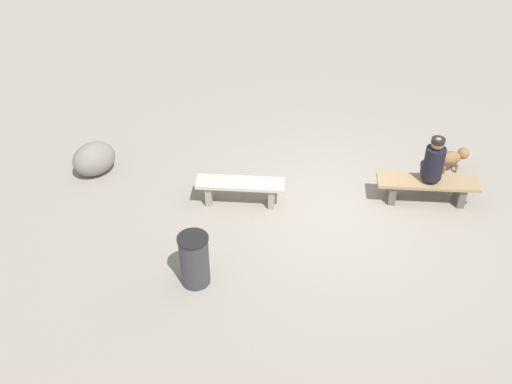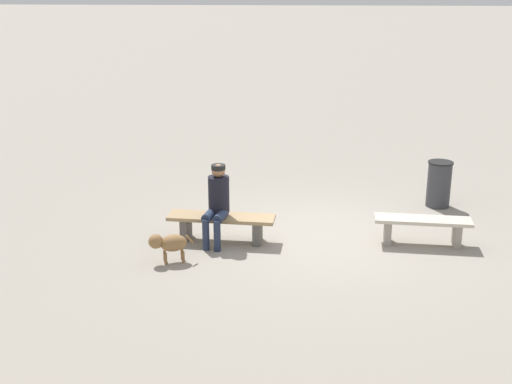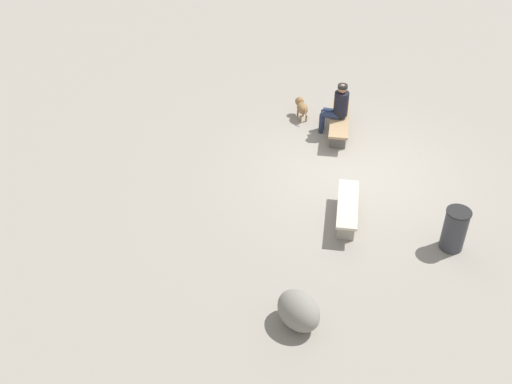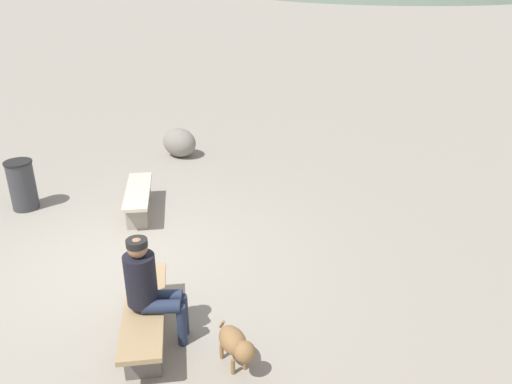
% 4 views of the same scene
% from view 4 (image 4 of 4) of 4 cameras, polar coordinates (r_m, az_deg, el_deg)
% --- Properties ---
extents(ground, '(210.00, 210.00, 0.06)m').
position_cam_4_polar(ground, '(7.47, -14.72, -8.27)').
color(ground, gray).
extents(bench_left, '(1.54, 0.48, 0.44)m').
position_cam_4_polar(bench_left, '(8.76, -13.07, -0.50)').
color(bench_left, gray).
rests_on(bench_left, ground).
extents(bench_right, '(1.75, 0.54, 0.44)m').
position_cam_4_polar(bench_right, '(5.96, -12.36, -13.29)').
color(bench_right, '#605B56').
rests_on(bench_right, ground).
extents(seated_person, '(0.40, 0.65, 1.30)m').
position_cam_4_polar(seated_person, '(5.67, -11.95, -10.05)').
color(seated_person, black).
rests_on(seated_person, ground).
extents(dog, '(0.65, 0.38, 0.47)m').
position_cam_4_polar(dog, '(5.46, -2.28, -16.68)').
color(dog, olive).
rests_on(dog, ground).
extents(trash_bin, '(0.46, 0.46, 0.87)m').
position_cam_4_polar(trash_bin, '(9.55, -24.77, 0.71)').
color(trash_bin, '#38383D').
rests_on(trash_bin, ground).
extents(boulder, '(1.01, 0.99, 0.63)m').
position_cam_4_polar(boulder, '(11.31, -8.60, 5.52)').
color(boulder, gray).
rests_on(boulder, ground).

